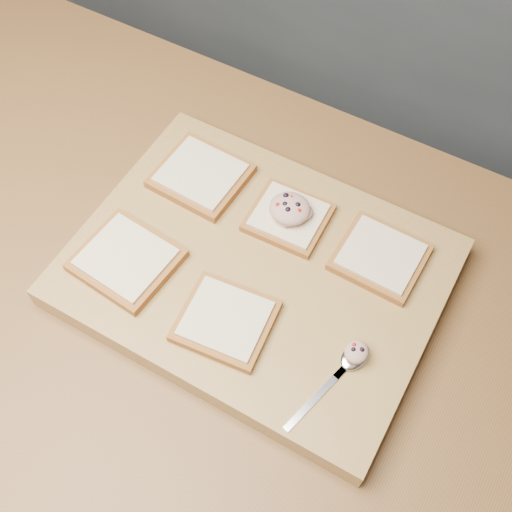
{
  "coord_description": "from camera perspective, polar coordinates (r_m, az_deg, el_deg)",
  "views": [
    {
      "loc": [
        0.19,
        -0.36,
        1.71
      ],
      "look_at": [
        -0.03,
        0.04,
        0.96
      ],
      "focal_mm": 45.0,
      "sensor_mm": 36.0,
      "label": 1
    }
  ],
  "objects": [
    {
      "name": "island_counter",
      "position": [
        1.32,
        0.53,
        -13.47
      ],
      "size": [
        2.0,
        0.8,
        0.9
      ],
      "color": "slate",
      "rests_on": "ground"
    },
    {
      "name": "bread_far_left",
      "position": [
        0.98,
        -4.92,
        7.14
      ],
      "size": [
        0.13,
        0.12,
        0.02
      ],
      "color": "#955926",
      "rests_on": "cutting_board"
    },
    {
      "name": "spoon",
      "position": [
        0.84,
        8.29,
        -9.32
      ],
      "size": [
        0.06,
        0.15,
        0.01
      ],
      "color": "silver",
      "rests_on": "cutting_board"
    },
    {
      "name": "ground",
      "position": [
        1.76,
        0.4,
        -18.03
      ],
      "size": [
        4.0,
        4.0,
        0.0
      ],
      "primitive_type": "plane",
      "color": "#515459",
      "rests_on": "ground"
    },
    {
      "name": "tuna_salad_dollop",
      "position": [
        0.92,
        3.02,
        4.25
      ],
      "size": [
        0.06,
        0.06,
        0.03
      ],
      "color": "tan",
      "rests_on": "bread_far_center"
    },
    {
      "name": "bread_far_right",
      "position": [
        0.91,
        10.98,
        -0.06
      ],
      "size": [
        0.12,
        0.11,
        0.02
      ],
      "color": "#955926",
      "rests_on": "cutting_board"
    },
    {
      "name": "spoon_salad",
      "position": [
        0.83,
        8.92,
        -8.41
      ],
      "size": [
        0.03,
        0.03,
        0.02
      ],
      "color": "tan",
      "rests_on": "spoon"
    },
    {
      "name": "bread_near_center",
      "position": [
        0.85,
        -2.72,
        -5.74
      ],
      "size": [
        0.13,
        0.12,
        0.02
      ],
      "color": "#955926",
      "rests_on": "cutting_board"
    },
    {
      "name": "cutting_board",
      "position": [
        0.92,
        -0.0,
        -1.46
      ],
      "size": [
        0.51,
        0.38,
        0.04
      ],
      "primitive_type": "cube",
      "color": "#AA8349",
      "rests_on": "island_counter"
    },
    {
      "name": "bread_far_center",
      "position": [
        0.94,
        2.9,
        3.47
      ],
      "size": [
        0.11,
        0.1,
        0.02
      ],
      "color": "#955926",
      "rests_on": "cutting_board"
    },
    {
      "name": "bread_near_left",
      "position": [
        0.91,
        -11.44,
        -0.32
      ],
      "size": [
        0.14,
        0.13,
        0.02
      ],
      "color": "#955926",
      "rests_on": "cutting_board"
    },
    {
      "name": "back_counter",
      "position": [
        2.19,
        20.49,
        20.34
      ],
      "size": [
        3.6,
        0.62,
        0.94
      ],
      "color": "slate",
      "rests_on": "ground"
    }
  ]
}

